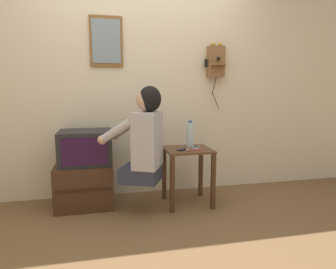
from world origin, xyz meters
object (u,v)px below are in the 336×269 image
framed_picture (106,41)px  water_bottle (190,134)px  person (145,136)px  toothbrush (193,150)px  television (86,147)px  wall_phone_antique (216,61)px  cell_phone_held (182,149)px  cell_phone_spare (196,147)px

framed_picture → water_bottle: size_ratio=1.89×
person → toothbrush: size_ratio=5.44×
toothbrush → water_bottle: bearing=-3.3°
television → person: bearing=-30.5°
television → toothbrush: size_ratio=3.12×
wall_phone_antique → toothbrush: wall_phone_antique is taller
person → water_bottle: 0.57m
water_bottle → toothbrush: water_bottle is taller
framed_picture → wall_phone_antique: bearing=-2.1°
framed_picture → water_bottle: bearing=-22.5°
cell_phone_held → person: bearing=-132.8°
person → cell_phone_held: bearing=-51.9°
cell_phone_held → toothbrush: size_ratio=0.82×
person → water_bottle: size_ratio=3.27×
toothbrush → cell_phone_spare: bearing=-23.0°
framed_picture → cell_phone_spare: 1.47m
wall_phone_antique → cell_phone_held: bearing=-138.9°
toothbrush → person: bearing=96.9°
person → toothbrush: bearing=-62.1°
cell_phone_held → television: bearing=-160.1°
wall_phone_antique → water_bottle: 0.93m
person → wall_phone_antique: (0.91, 0.54, 0.76)m
framed_picture → cell_phone_held: 1.40m
framed_picture → toothbrush: bearing=-34.9°
framed_picture → cell_phone_held: bearing=-35.4°
cell_phone_held → water_bottle: water_bottle is taller
person → cell_phone_held: person is taller
television → cell_phone_held: (0.95, -0.24, -0.01)m
person → wall_phone_antique: size_ratio=1.18×
cell_phone_held → cell_phone_spare: same height
person → framed_picture: size_ratio=1.73×
person → cell_phone_spare: (0.56, 0.17, -0.16)m
person → television: 0.67m
wall_phone_antique → cell_phone_spare: bearing=-132.4°
wall_phone_antique → framed_picture: bearing=177.9°
framed_picture → toothbrush: framed_picture is taller
water_bottle → cell_phone_held: bearing=-130.9°
person → framed_picture: framed_picture is taller
television → cell_phone_held: 0.98m
television → toothbrush: bearing=-16.2°
person → cell_phone_held: (0.39, 0.09, -0.16)m
cell_phone_held → toothbrush: toothbrush is taller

